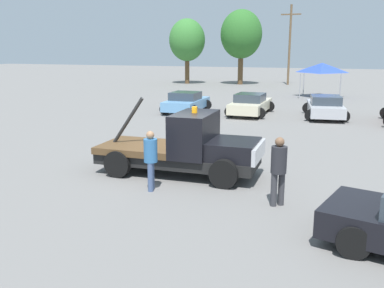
% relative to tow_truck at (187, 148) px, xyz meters
% --- Properties ---
extents(ground_plane, '(160.00, 160.00, 0.00)m').
position_rel_tow_truck_xyz_m(ground_plane, '(-0.32, -0.01, -0.90)').
color(ground_plane, slate).
extents(tow_truck, '(5.41, 2.33, 2.51)m').
position_rel_tow_truck_xyz_m(tow_truck, '(0.00, 0.00, 0.00)').
color(tow_truck, black).
rests_on(tow_truck, ground).
extents(person_near_truck, '(0.41, 0.41, 1.86)m').
position_rel_tow_truck_xyz_m(person_near_truck, '(3.25, -1.86, 0.17)').
color(person_near_truck, '#38383D').
rests_on(person_near_truck, ground).
extents(person_at_hood, '(0.40, 0.40, 1.78)m').
position_rel_tow_truck_xyz_m(person_at_hood, '(-0.44, -1.86, 0.13)').
color(person_at_hood, '#475B84').
rests_on(person_at_hood, ground).
extents(parked_car_skyblue, '(2.59, 4.30, 1.34)m').
position_rel_tow_truck_xyz_m(parked_car_skyblue, '(-4.95, 13.16, -0.25)').
color(parked_car_skyblue, '#669ED1').
rests_on(parked_car_skyblue, ground).
extents(parked_car_cream, '(2.49, 4.71, 1.34)m').
position_rel_tow_truck_xyz_m(parked_car_cream, '(-0.81, 13.62, -0.25)').
color(parked_car_cream, beige).
rests_on(parked_car_cream, ground).
extents(parked_car_silver, '(2.90, 4.84, 1.34)m').
position_rel_tow_truck_xyz_m(parked_car_silver, '(3.67, 13.92, -0.25)').
color(parked_car_silver, '#B7B7BC').
rests_on(parked_car_silver, ground).
extents(canopy_tent_blue, '(3.22, 3.22, 2.88)m').
position_rel_tow_truck_xyz_m(canopy_tent_blue, '(2.74, 25.36, 1.57)').
color(canopy_tent_blue, '#9E9EA3').
rests_on(canopy_tent_blue, ground).
extents(tree_left, '(4.67, 4.67, 8.33)m').
position_rel_tow_truck_xyz_m(tree_left, '(-6.79, 35.84, 4.69)').
color(tree_left, brown).
rests_on(tree_left, ground).
extents(tree_center, '(4.15, 4.15, 7.41)m').
position_rel_tow_truck_xyz_m(tree_center, '(-12.92, 34.80, 4.07)').
color(tree_center, brown).
rests_on(tree_center, ground).
extents(utility_pole, '(2.20, 0.24, 8.78)m').
position_rel_tow_truck_xyz_m(utility_pole, '(-1.53, 37.15, 3.75)').
color(utility_pole, brown).
rests_on(utility_pole, ground).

